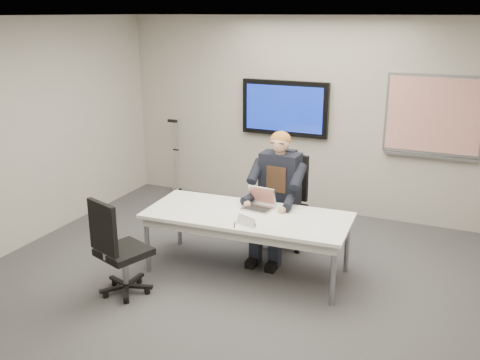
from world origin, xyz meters
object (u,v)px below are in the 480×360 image
at_px(conference_table, 247,221).
at_px(laptop, 259,203).
at_px(office_chair_near, 121,265).
at_px(seated_person, 274,208).
at_px(office_chair_far, 282,220).

distance_m(conference_table, laptop, 0.27).
bearing_deg(conference_table, laptop, 73.50).
distance_m(office_chair_near, seated_person, 1.91).
xyz_separation_m(office_chair_near, seated_person, (1.12, 1.52, 0.28)).
bearing_deg(seated_person, conference_table, -101.66).
bearing_deg(office_chair_far, seated_person, -82.59).
bearing_deg(laptop, office_chair_far, 87.59).
xyz_separation_m(office_chair_near, laptop, (1.04, 1.24, 0.42)).
distance_m(conference_table, office_chair_near, 1.44).
bearing_deg(laptop, seated_person, 80.90).
height_order(office_chair_near, seated_person, seated_person).
xyz_separation_m(conference_table, office_chair_near, (-0.99, -1.01, -0.29)).
bearing_deg(office_chair_near, seated_person, -106.96).
xyz_separation_m(conference_table, seated_person, (0.13, 0.51, -0.01)).
bearing_deg(conference_table, office_chair_far, 76.94).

